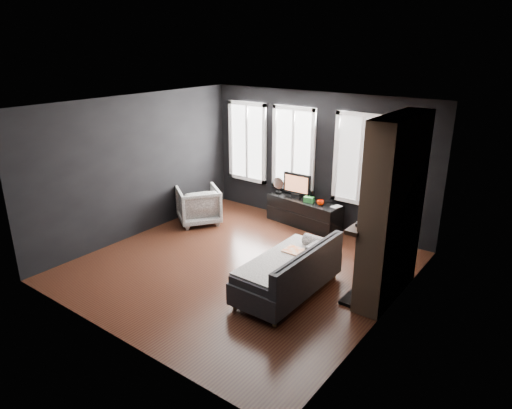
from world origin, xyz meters
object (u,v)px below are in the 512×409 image
Objects in this scene: sofa at (288,268)px; mantel_vase at (388,200)px; media_console at (304,212)px; mug at (320,202)px; book at (334,201)px; monitor at (297,184)px; armchair at (198,203)px.

mantel_vase is (0.95, 1.29, 0.93)m from sofa.
mug is at bearing -7.49° from media_console.
book is at bearing 6.67° from media_console.
sofa is 9.02× the size of mantel_vase.
media_console is 7.95× the size of book.
book is 0.98× the size of mantel_vase.
sofa reaches higher than book.
mug is 0.63× the size of mantel_vase.
media_console is at bearing 116.42° from sofa.
monitor reaches higher than sofa.
armchair is 4.06× the size of mantel_vase.
mug is 0.64× the size of book.
armchair reaches higher than mug.
mantel_vase reaches higher than media_console.
armchair is 2.78m from book.
mug is (2.26, 1.10, 0.20)m from armchair.
monitor is (-0.23, 0.06, 0.56)m from media_console.
book is at bearing 150.52° from armchair.
book is (0.66, 0.00, 0.38)m from media_console.
book is (0.23, 0.11, 0.04)m from mug.
mantel_vase is (1.74, -1.08, 0.71)m from mug.
mantel_vase reaches higher than armchair.
monitor is 2.74m from mantel_vase.
book is (2.50, 1.20, 0.24)m from armchair.
sofa is at bearing -126.44° from mantel_vase.
media_console is 7.80× the size of mantel_vase.
monitor is 4.78× the size of mug.
monitor is 3.02× the size of mantel_vase.
mug reaches higher than media_console.
sofa is 2.95m from monitor.
sofa is 1.16× the size of media_console.
armchair reaches higher than media_console.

